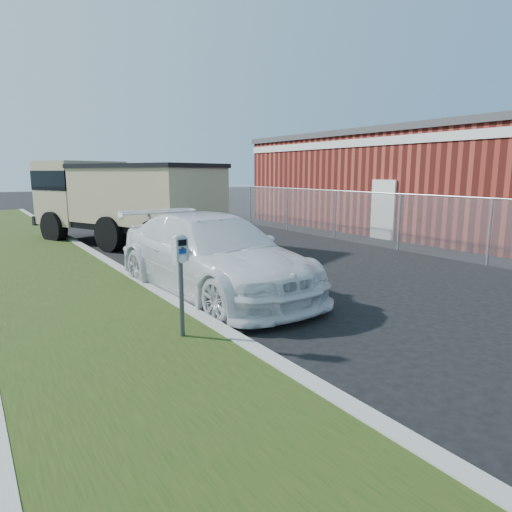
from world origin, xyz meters
TOP-DOWN VIEW (x-y plane):
  - ground at (0.00, 0.00)m, footprint 120.00×120.00m
  - chainlink_fence at (6.00, 7.00)m, footprint 0.06×30.06m
  - brick_building at (12.00, 8.00)m, footprint 9.20×14.20m
  - parking_meter at (-3.22, 0.15)m, footprint 0.22×0.16m
  - white_wagon at (-1.48, 2.53)m, footprint 2.64×5.73m
  - dump_truck at (-1.09, 10.05)m, footprint 5.30×7.76m

SIDE VIEW (x-z plane):
  - ground at x=0.00m, z-range 0.00..0.00m
  - white_wagon at x=-1.48m, z-range 0.00..1.62m
  - parking_meter at x=-3.22m, z-range 0.47..1.96m
  - chainlink_fence at x=6.00m, z-range -13.74..16.26m
  - dump_truck at x=-1.09m, z-range 0.18..3.05m
  - brick_building at x=12.00m, z-range 0.04..4.21m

